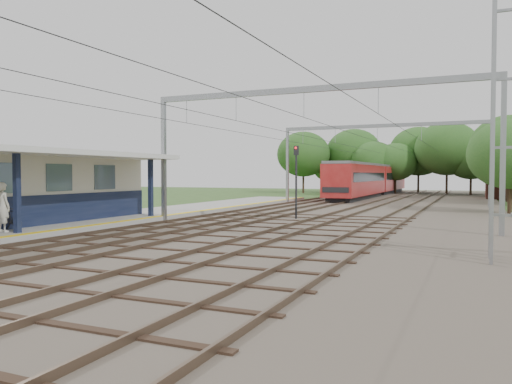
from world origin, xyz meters
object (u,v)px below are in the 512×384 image
Objects in this scene: person at (3,207)px; signal_post at (296,173)px; train at (373,179)px; bicycle at (12,219)px.

signal_post reaches higher than person.
bicycle is at bearing -97.65° from train.
person is at bearing -138.34° from signal_post.
person reaches higher than bicycle.
bicycle is 15.21m from signal_post.
bicycle is 0.05× the size of train.
person is 0.06× the size of train.
person is 47.72m from train.
signal_post is at bearing -18.29° from bicycle.
signal_post reaches higher than train.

